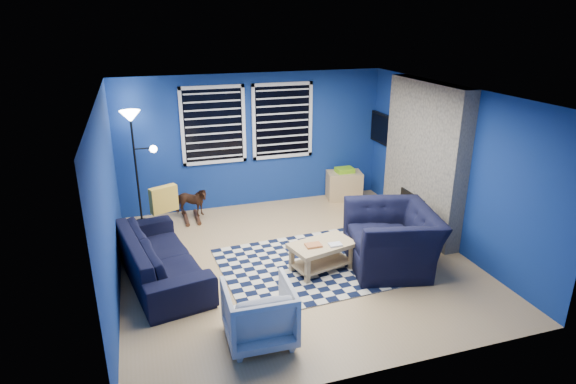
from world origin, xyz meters
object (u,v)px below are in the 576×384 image
Objects in this scene: sofa at (160,256)px; floor_lamp at (133,132)px; coffee_table at (322,251)px; armchair_bent at (259,313)px; rocking_horse at (191,202)px; tv at (384,130)px; armchair_big at (392,239)px; cabinet at (344,185)px.

floor_lamp is at bearing -5.43° from sofa.
armchair_bent is at bearing -134.66° from coffee_table.
armchair_bent is 1.22× the size of rocking_horse.
floor_lamp is at bearing -71.53° from armchair_bent.
rocking_horse is at bearing 122.82° from coffee_table.
coffee_table is (-2.18, -2.36, -1.09)m from tv.
tv is 1.58× the size of rocking_horse.
floor_lamp is (-4.57, 0.19, 0.23)m from tv.
armchair_big is at bearing -114.74° from tv.
armchair_big is (3.22, -0.68, 0.11)m from sofa.
tv is at bearing -131.74° from armchair_bent.
armchair_big is 3.65m from rocking_horse.
cabinet is (3.68, 2.06, -0.04)m from sofa.
sofa is at bearing 167.08° from coffee_table.
tv is 4.58m from floor_lamp.
sofa is 2.26m from coffee_table.
floor_lamp is (-0.83, 0.13, 1.30)m from rocking_horse.
floor_lamp reaches higher than coffee_table.
sofa is 3.54× the size of rocking_horse.
coffee_table is (1.24, 1.26, -0.04)m from armchair_bent.
cabinet is at bearing 0.28° from floor_lamp.
tv is at bearing -5.48° from cabinet.
tv is 2.95m from armchair_big.
sofa is 2.91× the size of armchair_bent.
coffee_table is at bearing -124.79° from rocking_horse.
sofa is 2.43m from floor_lamp.
sofa is at bearing -140.00° from cabinet.
floor_lamp reaches higher than armchair_big.
cabinet is (2.72, 3.82, -0.06)m from armchair_bent.
armchair_big is at bearing -152.60° from armchair_bent.
cabinet reaches higher than rocking_horse.
tv is 1.30× the size of armchair_bent.
armchair_bent is (-2.26, -1.09, -0.08)m from armchair_big.
sofa is (-4.38, -1.86, -1.07)m from tv.
armchair_big is at bearing -112.56° from sofa.
armchair_bent reaches higher than rocking_horse.
tv is 3.39m from coffee_table.
coffee_table is at bearing -46.81° from floor_lamp.
armchair_big is at bearing -112.76° from rocking_horse.
tv is 4.88m from sofa.
floor_lamp is (-1.15, 3.81, 1.28)m from armchair_bent.
floor_lamp reaches higher than cabinet.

